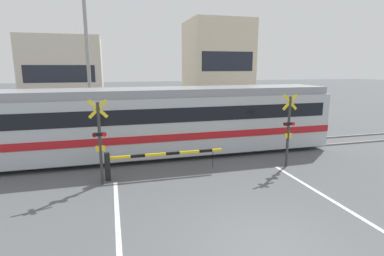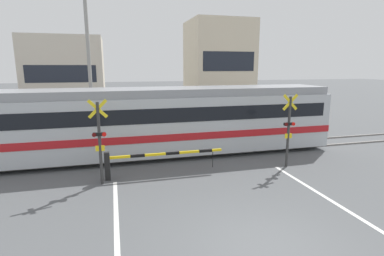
# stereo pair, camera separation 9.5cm
# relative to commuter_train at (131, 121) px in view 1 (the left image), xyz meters

# --- Properties ---
(ground_plane) EXTENTS (160.00, 160.00, 0.00)m
(ground_plane) POSITION_rel_commuter_train_xyz_m (2.52, -8.37, -1.73)
(ground_plane) COLOR #56595B
(rail_track_near) EXTENTS (50.00, 0.10, 0.08)m
(rail_track_near) POSITION_rel_commuter_train_xyz_m (2.52, -0.72, -1.69)
(rail_track_near) COLOR gray
(rail_track_near) RESTS_ON ground_plane
(rail_track_far) EXTENTS (50.00, 0.10, 0.08)m
(rail_track_far) POSITION_rel_commuter_train_xyz_m (2.52, 0.72, -1.69)
(rail_track_far) COLOR gray
(rail_track_far) RESTS_ON ground_plane
(road_stripe_right) EXTENTS (0.14, 9.26, 0.01)m
(road_stripe_right) POSITION_rel_commuter_train_xyz_m (5.87, -7.74, -1.73)
(road_stripe_right) COLOR white
(road_stripe_right) RESTS_ON ground_plane
(commuter_train) EXTENTS (19.53, 2.85, 3.23)m
(commuter_train) POSITION_rel_commuter_train_xyz_m (0.00, 0.00, 0.00)
(commuter_train) COLOR #B7BCC1
(commuter_train) RESTS_ON ground_plane
(crossing_barrier_near) EXTENTS (4.65, 0.20, 1.08)m
(crossing_barrier_near) POSITION_rel_commuter_train_xyz_m (0.23, -2.81, -1.01)
(crossing_barrier_near) COLOR black
(crossing_barrier_near) RESTS_ON ground_plane
(crossing_barrier_far) EXTENTS (4.65, 0.20, 1.08)m
(crossing_barrier_far) POSITION_rel_commuter_train_xyz_m (4.80, 3.01, -1.01)
(crossing_barrier_far) COLOR black
(crossing_barrier_far) RESTS_ON ground_plane
(crossing_signal_left) EXTENTS (0.68, 0.15, 3.12)m
(crossing_signal_left) POSITION_rel_commuter_train_xyz_m (-1.29, -3.17, -0.01)
(crossing_signal_left) COLOR #333333
(crossing_signal_left) RESTS_ON ground_plane
(crossing_signal_right) EXTENTS (0.68, 0.15, 3.12)m
(crossing_signal_right) POSITION_rel_commuter_train_xyz_m (6.32, -3.17, -0.01)
(crossing_signal_right) COLOR #333333
(crossing_signal_right) RESTS_ON ground_plane
(pedestrian) EXTENTS (0.38, 0.23, 1.76)m
(pedestrian) POSITION_rel_commuter_train_xyz_m (1.82, 5.69, -0.71)
(pedestrian) COLOR brown
(pedestrian) RESTS_ON ground_plane
(building_left_of_street) EXTENTS (6.20, 5.56, 6.66)m
(building_left_of_street) POSITION_rel_commuter_train_xyz_m (-4.53, 14.06, 1.60)
(building_left_of_street) COLOR beige
(building_left_of_street) RESTS_ON ground_plane
(building_right_of_street) EXTENTS (5.71, 5.56, 8.47)m
(building_right_of_street) POSITION_rel_commuter_train_xyz_m (9.32, 14.06, 2.51)
(building_right_of_street) COLOR beige
(building_right_of_street) RESTS_ON ground_plane
(utility_pole_streetside) EXTENTS (0.22, 0.22, 8.76)m
(utility_pole_streetside) POSITION_rel_commuter_train_xyz_m (-2.04, 5.51, 2.65)
(utility_pole_streetside) COLOR gray
(utility_pole_streetside) RESTS_ON ground_plane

